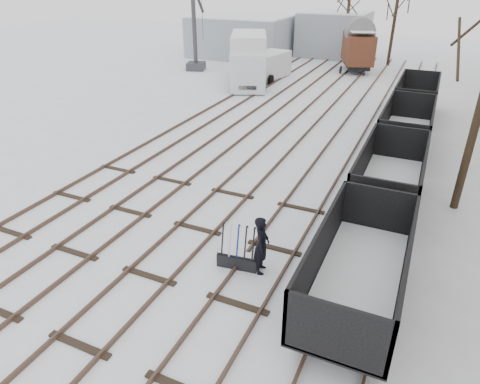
# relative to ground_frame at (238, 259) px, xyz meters

# --- Properties ---
(ground) EXTENTS (120.00, 120.00, 0.00)m
(ground) POSITION_rel_ground_frame_xyz_m (-2.28, -1.62, -0.28)
(ground) COLOR white
(ground) RESTS_ON ground
(tracks) EXTENTS (13.90, 52.00, 0.16)m
(tracks) POSITION_rel_ground_frame_xyz_m (-2.28, 12.05, -0.21)
(tracks) COLOR black
(tracks) RESTS_ON ground
(shed_left) EXTENTS (10.00, 8.00, 4.10)m
(shed_left) POSITION_rel_ground_frame_xyz_m (-15.28, 34.38, 1.76)
(shed_left) COLOR #919BA3
(shed_left) RESTS_ON ground
(shed_right) EXTENTS (7.00, 6.00, 4.50)m
(shed_right) POSITION_rel_ground_frame_xyz_m (-6.28, 38.38, 1.96)
(shed_right) COLOR #919BA3
(shed_right) RESTS_ON ground
(ground_frame) EXTENTS (1.34, 0.57, 1.49)m
(ground_frame) POSITION_rel_ground_frame_xyz_m (0.00, 0.00, 0.00)
(ground_frame) COLOR black
(ground_frame) RESTS_ON ground
(worker) EXTENTS (0.62, 0.80, 1.93)m
(worker) POSITION_rel_ground_frame_xyz_m (0.75, 0.10, 0.68)
(worker) COLOR black
(worker) RESTS_ON ground
(freight_wagon_a) EXTENTS (2.34, 5.85, 2.39)m
(freight_wagon_a) POSITION_rel_ground_frame_xyz_m (3.72, -0.29, 0.63)
(freight_wagon_a) COLOR black
(freight_wagon_a) RESTS_ON ground
(freight_wagon_b) EXTENTS (2.34, 5.85, 2.39)m
(freight_wagon_b) POSITION_rel_ground_frame_xyz_m (3.72, 6.11, 0.63)
(freight_wagon_b) COLOR black
(freight_wagon_b) RESTS_ON ground
(freight_wagon_c) EXTENTS (2.34, 5.85, 2.39)m
(freight_wagon_c) POSITION_rel_ground_frame_xyz_m (3.72, 12.51, 0.63)
(freight_wagon_c) COLOR black
(freight_wagon_c) RESTS_ON ground
(freight_wagon_d) EXTENTS (2.34, 5.85, 2.39)m
(freight_wagon_d) POSITION_rel_ground_frame_xyz_m (3.72, 18.91, 0.63)
(freight_wagon_d) COLOR black
(freight_wagon_d) RESTS_ON ground
(box_van_wagon) EXTENTS (3.99, 5.36, 3.66)m
(box_van_wagon) POSITION_rel_ground_frame_xyz_m (-2.36, 31.29, 1.85)
(box_van_wagon) COLOR black
(box_van_wagon) RESTS_ON ground
(lorry) EXTENTS (4.80, 8.83, 3.83)m
(lorry) POSITION_rel_ground_frame_xyz_m (-9.60, 22.87, 1.69)
(lorry) COLOR black
(lorry) RESTS_ON ground
(panel_van) EXTENTS (2.90, 5.23, 2.18)m
(panel_van) POSITION_rel_ground_frame_xyz_m (-8.69, 24.77, 0.85)
(panel_van) COLOR silver
(panel_van) RESTS_ON ground
(crane) EXTENTS (1.95, 4.71, 7.89)m
(crane) POSITION_rel_ground_frame_xyz_m (-16.12, 25.82, 1.79)
(crane) COLOR #313036
(crane) RESTS_ON ground
(tree_near) EXTENTS (0.30, 0.30, 7.52)m
(tree_near) POSITION_rel_ground_frame_xyz_m (6.25, 7.04, 3.48)
(tree_near) COLOR black
(tree_near) RESTS_ON ground
(tree_far_left) EXTENTS (0.30, 0.30, 6.23)m
(tree_far_left) POSITION_rel_ground_frame_xyz_m (-4.65, 36.51, 2.83)
(tree_far_left) COLOR black
(tree_far_left) RESTS_ON ground
(tree_far_right) EXTENTS (0.30, 0.30, 7.20)m
(tree_far_right) POSITION_rel_ground_frame_xyz_m (0.01, 35.39, 3.32)
(tree_far_right) COLOR black
(tree_far_right) RESTS_ON ground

